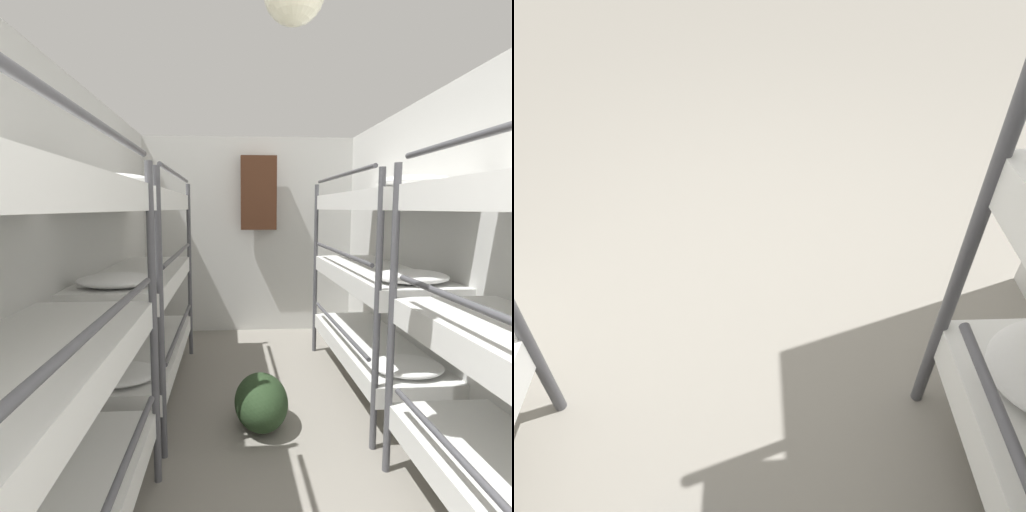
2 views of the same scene
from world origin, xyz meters
The scene contains 7 objects.
wall_left centered at (-1.35, 2.64, 1.24)m, with size 0.06×5.41×2.47m.
wall_right centered at (1.35, 2.64, 1.24)m, with size 0.06×5.41×2.47m.
wall_back centered at (0.00, 5.32, 1.24)m, with size 2.75×0.06×2.47m.
bunk_stack_left_far centered at (-0.99, 3.49, 1.01)m, with size 0.66×1.88×1.87m.
bunk_stack_right_far centered at (0.99, 3.49, 1.01)m, with size 0.66×1.88×1.87m.
duffel_bag centered at (-0.04, 2.94, 0.19)m, with size 0.39×0.52×0.39m.
hanging_coat centered at (0.11, 5.17, 1.77)m, with size 0.44×0.12×0.90m.
Camera 1 is at (-0.26, 0.21, 1.59)m, focal length 28.00 mm.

